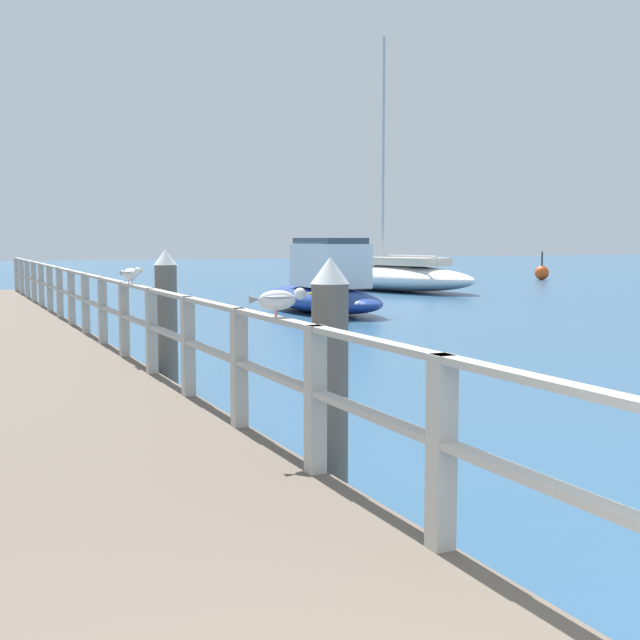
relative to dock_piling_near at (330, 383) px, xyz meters
The scene contains 8 objects.
pier_railing 8.79m from the dock_piling_near, 92.48° to the left, with size 0.12×25.07×1.01m.
dock_piling_near is the anchor object (origin of this frame).
dock_piling_far 4.89m from the dock_piling_near, 90.00° to the left, with size 0.29×0.29×1.93m.
seagull_foreground 0.75m from the dock_piling_near, 162.65° to the left, with size 0.48×0.21×0.21m.
seagull_background 5.24m from the dock_piling_near, 94.16° to the left, with size 0.24×0.46×0.21m.
boat_2 27.23m from the dock_piling_near, 59.55° to the left, with size 4.89×9.01×9.88m.
boat_3 17.18m from the dock_piling_near, 65.27° to the left, with size 2.28×6.03×2.07m.
channel_buoy 37.25m from the dock_piling_near, 48.23° to the left, with size 0.70×0.70×1.40m.
Camera 1 is at (-0.92, -1.22, 2.07)m, focal length 47.47 mm.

